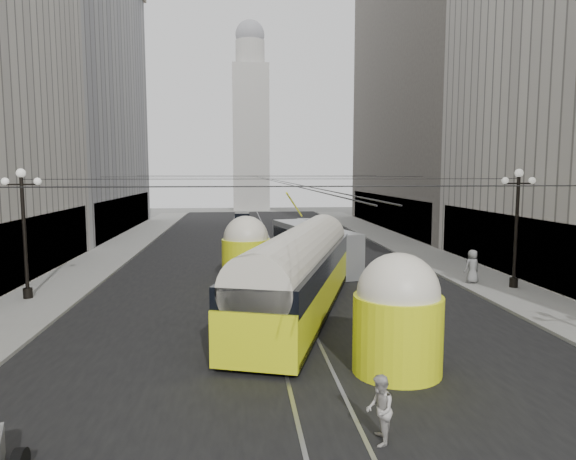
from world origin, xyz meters
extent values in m
cube|color=black|center=(0.00, 32.50, 0.00)|extent=(20.00, 85.00, 0.02)
cube|color=gray|center=(-12.00, 36.00, 0.07)|extent=(4.00, 72.00, 0.15)
cube|color=gray|center=(12.00, 36.00, 0.07)|extent=(4.00, 72.00, 0.15)
cube|color=gray|center=(-0.75, 32.50, 0.00)|extent=(0.12, 85.00, 0.04)
cube|color=gray|center=(0.75, 32.50, 0.00)|extent=(0.12, 85.00, 0.04)
cube|color=black|center=(-14.05, 24.00, 2.00)|extent=(0.10, 18.00, 3.60)
cube|color=#999999|center=(-20.00, 48.00, 14.00)|extent=(12.00, 28.00, 28.00)
cube|color=black|center=(-14.05, 48.00, 2.00)|extent=(0.10, 25.20, 3.60)
cube|color=black|center=(14.05, 22.00, 2.00)|extent=(0.10, 18.00, 3.60)
cube|color=#514C47|center=(20.00, 48.00, 16.00)|extent=(12.00, 32.00, 32.00)
cube|color=black|center=(14.05, 48.00, 2.00)|extent=(0.10, 28.80, 3.60)
cube|color=#B2AFA8|center=(0.00, 80.00, 12.00)|extent=(6.00, 6.00, 24.00)
cylinder|color=#B2AFA8|center=(0.00, 80.00, 26.00)|extent=(4.80, 4.80, 4.00)
sphere|color=gray|center=(0.00, 80.00, 28.96)|extent=(4.80, 4.80, 4.80)
cylinder|color=black|center=(-12.60, 18.00, 3.15)|extent=(0.18, 0.18, 6.00)
cylinder|color=black|center=(-12.60, 18.00, 0.40)|extent=(0.44, 0.44, 0.50)
cylinder|color=black|center=(-12.60, 18.00, 5.75)|extent=(1.60, 0.08, 0.08)
sphere|color=white|center=(-12.60, 18.00, 6.30)|extent=(0.44, 0.44, 0.44)
sphere|color=white|center=(-13.35, 18.00, 5.90)|extent=(0.36, 0.36, 0.36)
sphere|color=white|center=(-11.85, 18.00, 5.90)|extent=(0.36, 0.36, 0.36)
cylinder|color=black|center=(12.60, 18.00, 3.15)|extent=(0.18, 0.18, 6.00)
cylinder|color=black|center=(12.60, 18.00, 0.40)|extent=(0.44, 0.44, 0.50)
cylinder|color=black|center=(12.60, 18.00, 5.75)|extent=(1.60, 0.08, 0.08)
sphere|color=white|center=(12.60, 18.00, 6.30)|extent=(0.44, 0.44, 0.44)
sphere|color=white|center=(11.85, 18.00, 5.90)|extent=(0.36, 0.36, 0.36)
sphere|color=white|center=(13.35, 18.00, 5.90)|extent=(0.36, 0.36, 0.36)
cylinder|color=black|center=(0.00, 4.00, 6.00)|extent=(25.00, 0.03, 0.03)
cylinder|color=black|center=(0.00, 18.00, 6.00)|extent=(25.00, 0.03, 0.03)
cylinder|color=black|center=(0.00, 32.00, 6.00)|extent=(25.00, 0.03, 0.03)
cylinder|color=black|center=(0.00, 46.00, 6.00)|extent=(25.00, 0.03, 0.03)
cylinder|color=black|center=(0.00, 36.00, 5.80)|extent=(0.03, 72.00, 0.03)
cylinder|color=black|center=(0.40, 36.00, 5.80)|extent=(0.03, 72.00, 0.03)
cube|color=#E6F215|center=(0.50, 14.49, 1.14)|extent=(7.29, 15.29, 1.84)
cube|color=black|center=(0.50, 14.49, 0.27)|extent=(7.15, 14.86, 0.32)
cube|color=black|center=(0.50, 14.49, 2.33)|extent=(7.24, 15.08, 0.92)
cylinder|color=silver|center=(0.50, 14.49, 2.65)|extent=(6.91, 14.98, 2.49)
cylinder|color=#E6F215|center=(2.77, 7.37, 1.24)|extent=(2.81, 2.81, 2.49)
sphere|color=silver|center=(2.77, 7.37, 2.54)|extent=(2.60, 2.60, 2.60)
cylinder|color=#E6F215|center=(-1.77, 21.62, 1.24)|extent=(2.81, 2.81, 2.49)
sphere|color=silver|center=(-1.77, 21.62, 2.54)|extent=(2.60, 2.60, 2.60)
sphere|color=#FFF2BF|center=(3.12, 6.28, 0.92)|extent=(0.36, 0.36, 0.36)
cube|color=#A7AAAC|center=(2.77, 25.91, 1.40)|extent=(4.69, 11.04, 2.70)
cube|color=black|center=(2.77, 25.91, 1.85)|extent=(4.62, 10.68, 0.99)
cube|color=black|center=(2.77, 20.55, 1.71)|extent=(2.04, 0.58, 1.26)
cylinder|color=black|center=(1.64, 22.29, 0.45)|extent=(0.30, 0.90, 0.90)
cylinder|color=black|center=(3.90, 22.29, 0.45)|extent=(0.30, 0.90, 0.90)
cylinder|color=black|center=(1.64, 29.53, 0.45)|extent=(0.30, 0.90, 0.90)
cylinder|color=black|center=(3.90, 29.53, 0.45)|extent=(0.30, 0.90, 0.90)
cube|color=silver|center=(4.69, 45.89, 0.47)|extent=(2.84, 4.73, 0.78)
cube|color=black|center=(4.69, 45.89, 1.03)|extent=(2.14, 2.75, 0.74)
cylinder|color=black|center=(3.87, 44.39, 0.31)|extent=(0.22, 0.63, 0.63)
cylinder|color=black|center=(5.51, 44.39, 0.31)|extent=(0.22, 0.63, 0.63)
cylinder|color=black|center=(3.87, 47.40, 0.31)|extent=(0.22, 0.63, 0.63)
cylinder|color=black|center=(5.51, 47.40, 0.31)|extent=(0.22, 0.63, 0.63)
cube|color=black|center=(-1.78, 53.75, 0.51)|extent=(2.00, 4.80, 0.85)
cube|color=black|center=(-1.78, 53.75, 1.11)|extent=(1.75, 2.65, 0.80)
cylinder|color=black|center=(-2.66, 52.12, 0.34)|extent=(0.22, 0.68, 0.68)
cylinder|color=black|center=(-0.89, 52.12, 0.34)|extent=(0.22, 0.68, 0.68)
cylinder|color=black|center=(-2.66, 55.38, 0.34)|extent=(0.22, 0.68, 0.68)
cylinder|color=black|center=(-0.89, 55.38, 0.34)|extent=(0.22, 0.68, 0.68)
imported|color=#B8B4AC|center=(1.04, 3.21, 0.82)|extent=(0.77, 0.91, 1.64)
imported|color=slate|center=(10.81, 19.20, 1.10)|extent=(1.03, 0.77, 1.89)
camera|label=1|loc=(-2.18, -7.94, 6.32)|focal=32.00mm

